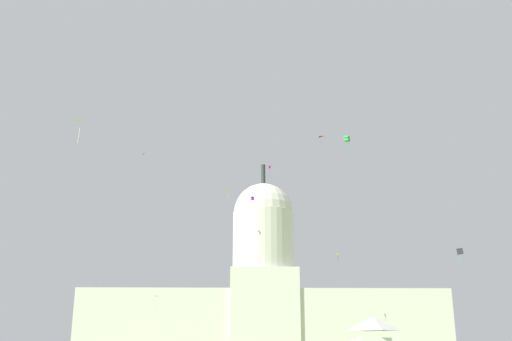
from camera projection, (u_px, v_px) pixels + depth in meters
name	position (u px, v px, depth m)	size (l,w,h in m)	color
capitol_building	(264.00, 295.00, 225.55)	(141.05, 26.27, 73.73)	silver
event_tent	(374.00, 336.00, 95.66)	(6.97, 7.13, 6.30)	white
kite_pink_high	(142.00, 154.00, 175.67)	(1.25, 1.77, 0.36)	pink
kite_black_low	(460.00, 253.00, 95.81)	(0.94, 0.69, 3.10)	black
kite_cyan_low	(155.00, 298.00, 164.51)	(1.62, 1.53, 3.60)	#33BCDB
kite_yellow_high	(226.00, 193.00, 189.07)	(1.73, 1.65, 0.18)	yellow
kite_lime_mid	(338.00, 255.00, 204.72)	(0.70, 0.50, 2.83)	#8CD133
kite_violet_high	(252.00, 198.00, 178.10)	(1.28, 1.26, 3.88)	purple
kite_white_mid	(80.00, 124.00, 68.12)	(1.42, 1.32, 2.64)	white
kite_green_mid	(347.00, 139.00, 90.43)	(1.09, 1.08, 2.77)	green
kite_red_high	(319.00, 138.00, 120.00)	(1.44, 1.42, 2.02)	red
kite_magenta_high	(269.00, 167.00, 171.53)	(0.89, 0.88, 3.67)	#D1339E
kite_gold_high	(228.00, 194.00, 215.26)	(0.41, 1.04, 2.46)	gold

